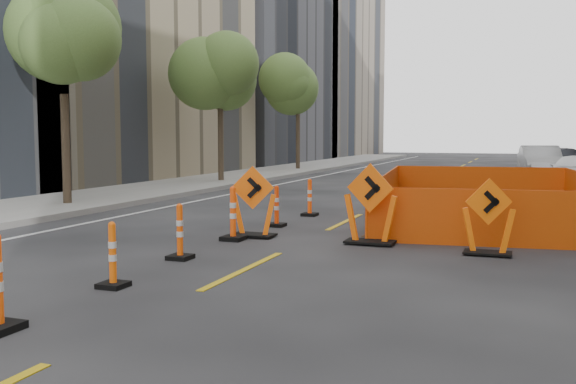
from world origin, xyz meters
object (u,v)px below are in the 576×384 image
at_px(channelizer_5, 233,213).
at_px(parked_car_far, 564,160).
at_px(chevron_sign_right, 489,217).
at_px(parked_car_near, 575,170).
at_px(channelizer_4, 180,231).
at_px(parked_car_mid, 540,162).
at_px(channelizer_6, 277,206).
at_px(chevron_sign_left, 253,202).
at_px(channelizer_3, 113,255).
at_px(channelizer_7, 310,197).
at_px(chevron_sign_center, 370,204).

relative_size(channelizer_5, parked_car_far, 0.23).
height_order(chevron_sign_right, parked_car_near, parked_car_near).
bearing_deg(parked_car_far, channelizer_4, -124.61).
relative_size(channelizer_5, parked_car_near, 0.27).
relative_size(parked_car_mid, parked_car_far, 1.02).
bearing_deg(parked_car_mid, chevron_sign_right, -99.52).
distance_m(channelizer_6, chevron_sign_right, 5.23).
bearing_deg(channelizer_4, chevron_sign_left, 85.15).
bearing_deg(chevron_sign_right, channelizer_5, 160.97).
height_order(channelizer_3, chevron_sign_left, chevron_sign_left).
height_order(channelizer_3, parked_car_mid, parked_car_mid).
xyz_separation_m(channelizer_5, parked_car_near, (7.38, 16.60, 0.14)).
bearing_deg(parked_car_near, channelizer_6, -94.76).
distance_m(channelizer_5, channelizer_6, 2.13).
bearing_deg(parked_car_mid, channelizer_7, -115.15).
height_order(channelizer_4, parked_car_near, parked_car_near).
bearing_deg(parked_car_near, channelizer_4, -89.62).
height_order(channelizer_7, chevron_sign_center, chevron_sign_center).
height_order(channelizer_4, parked_car_far, parked_car_far).
distance_m(chevron_sign_center, parked_car_mid, 21.42).
relative_size(channelizer_5, chevron_sign_left, 0.74).
bearing_deg(chevron_sign_center, parked_car_near, 83.17).
height_order(channelizer_7, parked_car_near, parked_car_near).
bearing_deg(channelizer_5, parked_car_near, 66.04).
relative_size(chevron_sign_left, chevron_sign_center, 0.94).
bearing_deg(parked_car_mid, channelizer_3, -109.38).
relative_size(channelizer_3, channelizer_6, 0.98).
relative_size(chevron_sign_left, parked_car_near, 0.37).
height_order(channelizer_6, chevron_sign_center, chevron_sign_center).
xyz_separation_m(chevron_sign_left, chevron_sign_center, (2.50, -0.02, 0.05)).
bearing_deg(parked_car_near, channelizer_5, -92.07).
distance_m(channelizer_7, parked_car_mid, 18.38).
relative_size(chevron_sign_left, parked_car_mid, 0.31).
bearing_deg(channelizer_4, channelizer_7, 88.08).
bearing_deg(channelizer_7, parked_car_near, 59.89).
xyz_separation_m(channelizer_3, chevron_sign_left, (0.07, 4.77, 0.28)).
bearing_deg(channelizer_7, chevron_sign_center, -56.14).
relative_size(channelizer_4, chevron_sign_left, 0.65).
height_order(channelizer_5, parked_car_far, parked_car_far).
height_order(channelizer_6, chevron_sign_left, chevron_sign_left).
xyz_separation_m(chevron_sign_center, parked_car_near, (4.65, 16.09, -0.10)).
distance_m(channelizer_4, chevron_sign_right, 5.44).
xyz_separation_m(channelizer_6, channelizer_7, (0.10, 2.12, 0.01)).
distance_m(chevron_sign_left, parked_car_far, 27.89).
distance_m(chevron_sign_left, chevron_sign_center, 2.50).
bearing_deg(channelizer_7, parked_car_mid, 71.25).
distance_m(channelizer_3, parked_car_near, 22.06).
relative_size(channelizer_3, parked_car_near, 0.23).
distance_m(parked_car_mid, parked_car_far, 5.97).
bearing_deg(chevron_sign_center, chevron_sign_left, -171.14).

